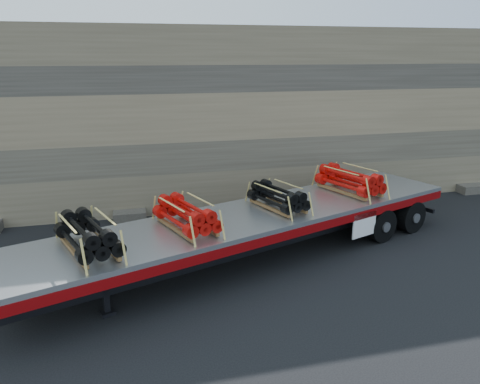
# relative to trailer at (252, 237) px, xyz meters

# --- Properties ---
(ground) EXTENTS (120.00, 120.00, 0.00)m
(ground) POSITION_rel_trailer_xyz_m (-0.50, -0.27, -0.73)
(ground) COLOR black
(ground) RESTS_ON ground
(rock_wall) EXTENTS (44.00, 3.00, 7.00)m
(rock_wall) POSITION_rel_trailer_xyz_m (-0.50, 6.23, 2.77)
(rock_wall) COLOR #7A6B54
(rock_wall) RESTS_ON ground
(trailer) EXTENTS (14.61, 7.54, 1.45)m
(trailer) POSITION_rel_trailer_xyz_m (0.00, 0.00, 0.00)
(trailer) COLOR #B0B2B8
(trailer) RESTS_ON ground
(bundle_front) EXTENTS (1.74, 2.39, 0.76)m
(bundle_front) POSITION_rel_trailer_xyz_m (-4.52, -1.62, 1.11)
(bundle_front) COLOR black
(bundle_front) RESTS_ON trailer
(bundle_midfront) EXTENTS (1.68, 2.31, 0.74)m
(bundle_midfront) POSITION_rel_trailer_xyz_m (-2.04, -0.73, 1.10)
(bundle_midfront) COLOR red
(bundle_midfront) RESTS_ON trailer
(bundle_midrear) EXTENTS (1.55, 2.13, 0.68)m
(bundle_midrear) POSITION_rel_trailer_xyz_m (0.90, 0.32, 1.07)
(bundle_midrear) COLOR black
(bundle_midrear) RESTS_ON trailer
(bundle_rear) EXTENTS (1.81, 2.48, 0.79)m
(bundle_rear) POSITION_rel_trailer_xyz_m (3.82, 1.37, 1.12)
(bundle_rear) COLOR red
(bundle_rear) RESTS_ON trailer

